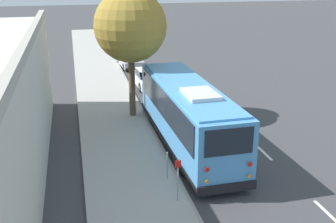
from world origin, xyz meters
name	(u,v)px	position (x,y,z in m)	size (l,w,h in m)	color
ground_plane	(195,142)	(0.00, 0.00, 0.00)	(160.00, 160.00, 0.00)	#3D3D3F
sidewalk_slab	(120,147)	(0.00, 3.77, 0.07)	(80.00, 3.76, 0.15)	#A3A099
curb_strip	(160,144)	(0.00, 1.82, 0.07)	(80.00, 0.14, 0.15)	gray
shuttle_bus	(187,112)	(-0.35, 0.51, 1.78)	(10.67, 2.89, 3.31)	#4C93D1
parked_sedan_white	(147,78)	(10.65, 0.51, 0.62)	(4.24, 1.93, 1.33)	silver
parked_sedan_silver	(130,60)	(17.35, 0.85, 0.59)	(4.47, 1.96, 1.28)	#A8AAAF
parked_sedan_tan	(124,47)	(23.66, 0.56, 0.60)	(4.18, 1.84, 1.29)	tan
parked_sedan_black	(114,36)	(30.96, 0.79, 0.59)	(4.38, 1.89, 1.27)	black
street_tree	(130,21)	(4.47, 2.52, 5.59)	(4.04, 4.04, 7.80)	brown
sign_post_near	(178,180)	(-5.48, 2.28, 1.00)	(0.06, 0.22, 1.65)	gray
sign_post_far	(167,166)	(-3.74, 2.28, 0.75)	(0.06, 0.06, 1.19)	gray
fire_hydrant	(133,95)	(6.90, 2.16, 0.55)	(0.22, 0.22, 0.81)	#99999E
lane_stripe_behind	(333,218)	(-7.64, -2.87, 0.00)	(2.40, 0.14, 0.01)	silver
lane_stripe_mid	(261,150)	(-1.64, -2.87, 0.00)	(2.40, 0.14, 0.01)	silver
lane_stripe_ahead	(220,110)	(4.36, -2.87, 0.00)	(2.40, 0.14, 0.01)	silver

